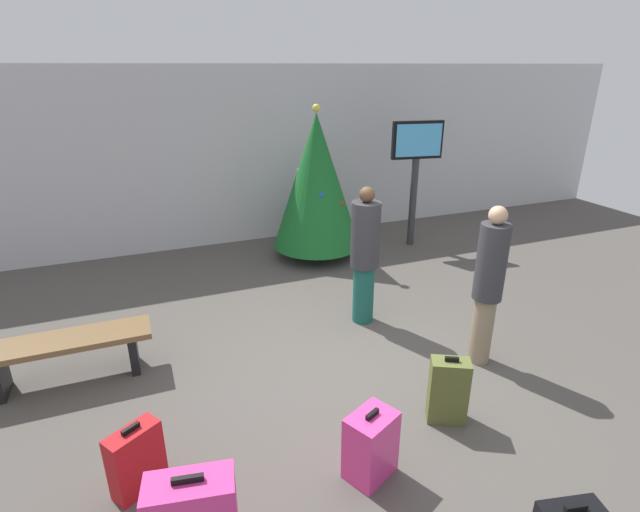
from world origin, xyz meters
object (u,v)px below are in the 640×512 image
(suitcase_3, at_px, (371,445))
(suitcase_4, at_px, (136,460))
(waiting_bench, at_px, (67,349))
(holiday_tree, at_px, (317,182))
(flight_info_kiosk, at_px, (416,160))
(traveller_1, at_px, (365,253))
(traveller_0, at_px, (488,283))
(suitcase_2, at_px, (448,391))

(suitcase_3, bearing_deg, suitcase_4, 162.82)
(waiting_bench, distance_m, suitcase_3, 3.12)
(holiday_tree, xyz_separation_m, waiting_bench, (-3.52, -2.26, -0.89))
(flight_info_kiosk, distance_m, suitcase_3, 5.43)
(traveller_1, bearing_deg, traveller_0, -58.29)
(traveller_1, bearing_deg, flight_info_kiosk, 46.97)
(suitcase_4, bearing_deg, suitcase_2, -4.69)
(traveller_0, xyz_separation_m, suitcase_3, (-1.80, -0.95, -0.64))
(holiday_tree, xyz_separation_m, traveller_1, (-0.26, -2.23, -0.36))
(suitcase_3, xyz_separation_m, suitcase_4, (-1.66, 0.51, -0.01))
(waiting_bench, relative_size, traveller_0, 0.93)
(suitcase_3, distance_m, suitcase_4, 1.74)
(holiday_tree, height_order, traveller_1, holiday_tree)
(traveller_0, xyz_separation_m, suitcase_2, (-0.88, -0.65, -0.61))
(holiday_tree, relative_size, waiting_bench, 1.52)
(traveller_0, bearing_deg, flight_info_kiosk, 70.00)
(traveller_0, bearing_deg, holiday_tree, 98.31)
(suitcase_3, bearing_deg, waiting_bench, 135.77)
(suitcase_4, bearing_deg, traveller_0, 7.27)
(traveller_0, bearing_deg, traveller_1, 121.71)
(waiting_bench, height_order, suitcase_4, suitcase_4)
(traveller_1, bearing_deg, suitcase_4, -147.92)
(waiting_bench, distance_m, suitcase_2, 3.66)
(flight_info_kiosk, relative_size, suitcase_2, 3.27)
(waiting_bench, xyz_separation_m, traveller_1, (3.26, 0.02, 0.53))
(waiting_bench, relative_size, traveller_1, 0.94)
(waiting_bench, bearing_deg, traveller_0, -16.85)
(suitcase_3, bearing_deg, flight_info_kiosk, 55.11)
(holiday_tree, bearing_deg, flight_info_kiosk, -2.97)
(flight_info_kiosk, distance_m, traveller_0, 3.65)
(flight_info_kiosk, height_order, suitcase_3, flight_info_kiosk)
(flight_info_kiosk, xyz_separation_m, suitcase_3, (-3.03, -4.34, -1.21))
(suitcase_4, bearing_deg, traveller_1, 32.08)
(suitcase_2, bearing_deg, holiday_tree, 84.84)
(holiday_tree, relative_size, traveller_1, 1.43)
(suitcase_2, bearing_deg, traveller_1, 86.60)
(suitcase_3, height_order, suitcase_4, suitcase_3)
(traveller_1, relative_size, suitcase_4, 2.95)
(traveller_1, distance_m, suitcase_2, 1.99)
(waiting_bench, bearing_deg, traveller_1, 0.41)
(flight_info_kiosk, relative_size, traveller_0, 1.24)
(traveller_1, xyz_separation_m, suitcase_4, (-2.69, -1.68, -0.62))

